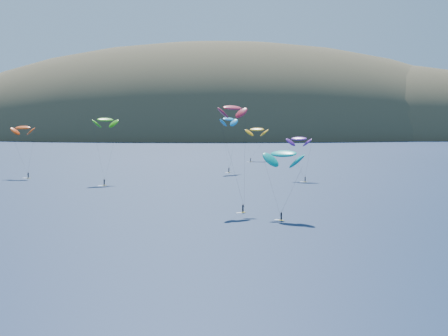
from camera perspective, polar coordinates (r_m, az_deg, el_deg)
The scene contains 9 objects.
ground at distance 64.53m, azimuth -5.75°, elevation -14.15°, with size 2800.00×2800.00×0.00m, color black.
island at distance 624.98m, azimuth 1.58°, elevation 1.96°, with size 730.00×300.00×210.00m.
kitesurfer_1 at distance 222.56m, azimuth -17.91°, elevation 3.52°, with size 9.02×8.86×19.07m.
kitesurfer_3 at distance 198.98m, azimuth -10.80°, elevation 4.35°, with size 9.05×15.25×21.85m.
kitesurfer_4 at distance 230.17m, azimuth 0.42°, elevation 4.49°, with size 8.94×9.15×21.95m.
kitesurfer_5 at distance 128.95m, azimuth 5.48°, elevation 1.31°, with size 9.93×10.46×15.67m.
kitesurfer_6 at distance 203.16m, azimuth 6.87°, elevation 2.67°, with size 8.83×10.77×15.60m.
kitesurfer_9 at distance 139.80m, azimuth 0.77°, elevation 5.50°, with size 8.20×11.08×24.74m.
kitesurfer_11 at distance 289.48m, azimuth 3.02°, elevation 3.54°, with size 11.32×15.25×17.20m.
Camera 1 is at (4.56, -60.84, 21.01)m, focal length 50.00 mm.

